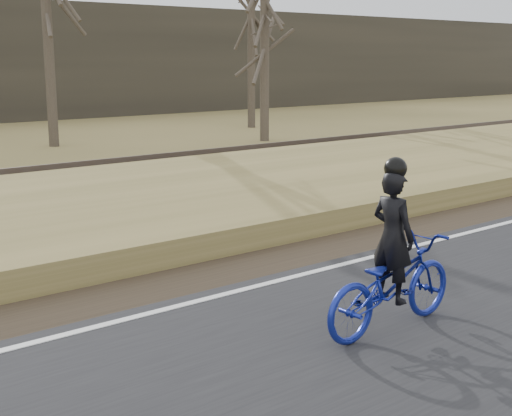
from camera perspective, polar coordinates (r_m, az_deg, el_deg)
cyclist at (r=8.44m, az=10.76°, el=-5.34°), size 2.12×0.79×2.04m
bare_tree_center at (r=26.96m, az=-16.33°, el=13.28°), size 0.36×0.36×8.04m
bare_tree_right at (r=27.71m, az=0.70°, el=13.06°), size 0.36×0.36×7.43m
bare_tree_far_right at (r=33.09m, az=-0.37°, el=13.83°), size 0.36×0.36×8.52m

